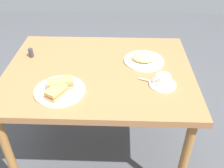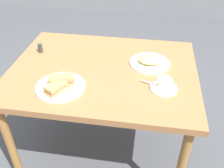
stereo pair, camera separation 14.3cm
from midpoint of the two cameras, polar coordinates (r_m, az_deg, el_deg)
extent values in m
plane|color=#4A4C50|center=(2.13, 0.37, -14.11)|extent=(6.00, 6.00, 0.00)
cube|color=#A06A40|center=(1.63, 0.47, 2.81)|extent=(1.18, 0.91, 0.04)
cylinder|color=#A46E37|center=(1.75, -19.35, -13.40)|extent=(0.05, 0.05, 0.72)
cylinder|color=#A46E37|center=(2.27, -11.22, 1.22)|extent=(0.05, 0.05, 0.72)
cylinder|color=#A46E37|center=(2.17, 15.76, -1.30)|extent=(0.05, 0.05, 0.72)
cylinder|color=white|center=(1.46, -8.71, -0.71)|extent=(0.28, 0.28, 0.01)
cube|color=tan|center=(1.46, -8.44, 0.20)|extent=(0.16, 0.11, 0.02)
cube|color=#BF5B4E|center=(1.45, -8.50, 0.73)|extent=(0.14, 0.10, 0.01)
cube|color=tan|center=(1.44, -8.55, 1.26)|extent=(0.16, 0.11, 0.02)
cube|color=tan|center=(1.41, -9.56, -1.43)|extent=(0.11, 0.14, 0.02)
cube|color=#BC5C4A|center=(1.40, -9.62, -0.94)|extent=(0.11, 0.12, 0.01)
cube|color=tan|center=(1.40, -9.68, -0.44)|extent=(0.11, 0.14, 0.02)
cylinder|color=white|center=(1.48, 14.21, -1.00)|extent=(0.16, 0.16, 0.01)
cylinder|color=white|center=(1.46, 14.40, 0.05)|extent=(0.08, 0.08, 0.06)
cylinder|color=#AC8648|center=(1.45, 14.55, 0.84)|extent=(0.07, 0.07, 0.01)
torus|color=white|center=(1.44, 12.73, -0.19)|extent=(0.04, 0.02, 0.04)
cube|color=silver|center=(1.50, 10.49, 0.36)|extent=(0.07, 0.03, 0.00)
ellipsoid|color=silver|center=(1.49, 12.18, -0.11)|extent=(0.03, 0.03, 0.01)
cylinder|color=white|center=(1.69, 10.82, 4.54)|extent=(0.26, 0.26, 0.01)
ellipsoid|color=#E9C570|center=(1.67, 10.93, 5.39)|extent=(0.16, 0.13, 0.04)
cylinder|color=#33383D|center=(1.83, -13.60, 7.73)|extent=(0.03, 0.03, 0.06)
camera|label=1|loc=(0.07, -87.14, 2.10)|focal=40.92mm
camera|label=2|loc=(0.07, 92.86, -2.10)|focal=40.92mm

